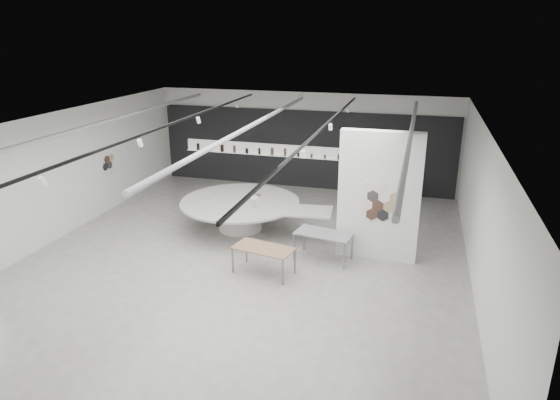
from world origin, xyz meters
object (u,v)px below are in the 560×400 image
(sample_table_stone, at_px, (324,235))
(display_island, at_px, (242,211))
(partition_column, at_px, (379,197))
(kitchen_counter, at_px, (388,184))
(sample_table_wood, at_px, (263,250))

(sample_table_stone, bearing_deg, display_island, 153.22)
(sample_table_stone, bearing_deg, partition_column, 21.12)
(partition_column, height_order, display_island, partition_column)
(partition_column, xyz_separation_m, sample_table_stone, (-1.39, -0.54, -1.07))
(partition_column, distance_m, display_island, 4.55)
(partition_column, distance_m, sample_table_stone, 1.83)
(partition_column, bearing_deg, sample_table_stone, -158.88)
(partition_column, height_order, kitchen_counter, partition_column)
(sample_table_stone, distance_m, kitchen_counter, 6.18)
(partition_column, relative_size, sample_table_wood, 2.14)
(sample_table_wood, xyz_separation_m, sample_table_stone, (1.34, 1.25, 0.05))
(sample_table_wood, xyz_separation_m, kitchen_counter, (2.64, 7.30, -0.17))
(display_island, relative_size, sample_table_wood, 3.05)
(sample_table_wood, bearing_deg, kitchen_counter, 70.09)
(sample_table_stone, height_order, kitchen_counter, kitchen_counter)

